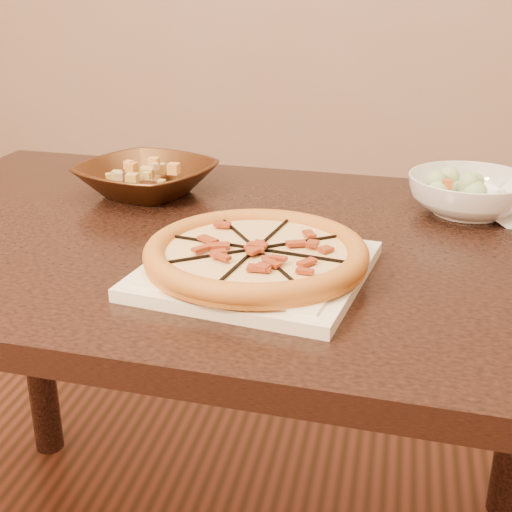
{
  "coord_description": "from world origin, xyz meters",
  "views": [
    {
      "loc": [
        0.38,
        -1.14,
        1.15
      ],
      "look_at": [
        0.2,
        -0.25,
        0.78
      ],
      "focal_mm": 50.0,
      "sensor_mm": 36.0,
      "label": 1
    }
  ],
  "objects_px": {
    "bronze_bowl": "(147,179)",
    "salad_bowl": "(469,195)",
    "dining_table": "(224,297)",
    "plate": "(256,269)",
    "pizza": "(256,253)"
  },
  "relations": [
    {
      "from": "dining_table",
      "to": "pizza",
      "type": "relative_size",
      "value": 4.26
    },
    {
      "from": "bronze_bowl",
      "to": "salad_bowl",
      "type": "bearing_deg",
      "value": 0.93
    },
    {
      "from": "plate",
      "to": "salad_bowl",
      "type": "bearing_deg",
      "value": 48.34
    },
    {
      "from": "dining_table",
      "to": "plate",
      "type": "xyz_separation_m",
      "value": [
        0.09,
        -0.15,
        0.12
      ]
    },
    {
      "from": "plate",
      "to": "pizza",
      "type": "relative_size",
      "value": 1.08
    },
    {
      "from": "dining_table",
      "to": "salad_bowl",
      "type": "bearing_deg",
      "value": 25.81
    },
    {
      "from": "pizza",
      "to": "bronze_bowl",
      "type": "bearing_deg",
      "value": 129.97
    },
    {
      "from": "dining_table",
      "to": "plate",
      "type": "height_order",
      "value": "plate"
    },
    {
      "from": "dining_table",
      "to": "salad_bowl",
      "type": "height_order",
      "value": "salad_bowl"
    },
    {
      "from": "plate",
      "to": "bronze_bowl",
      "type": "distance_m",
      "value": 0.44
    },
    {
      "from": "dining_table",
      "to": "bronze_bowl",
      "type": "bearing_deg",
      "value": 137.09
    },
    {
      "from": "dining_table",
      "to": "bronze_bowl",
      "type": "xyz_separation_m",
      "value": [
        -0.19,
        0.18,
        0.14
      ]
    },
    {
      "from": "bronze_bowl",
      "to": "salad_bowl",
      "type": "relative_size",
      "value": 1.14
    },
    {
      "from": "plate",
      "to": "dining_table",
      "type": "bearing_deg",
      "value": 119.26
    },
    {
      "from": "pizza",
      "to": "plate",
      "type": "bearing_deg",
      "value": -30.42
    }
  ]
}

